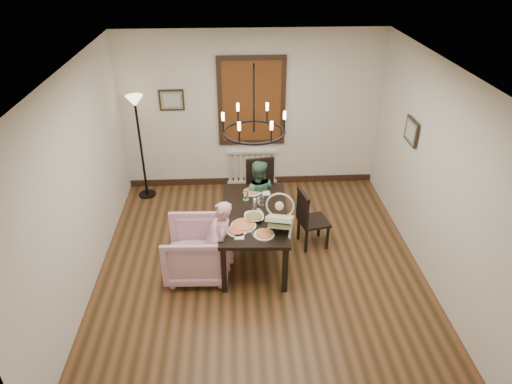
{
  "coord_description": "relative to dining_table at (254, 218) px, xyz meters",
  "views": [
    {
      "loc": [
        -0.34,
        -5.03,
        4.15
      ],
      "look_at": [
        -0.04,
        0.33,
        1.05
      ],
      "focal_mm": 32.0,
      "sensor_mm": 36.0,
      "label": 1
    }
  ],
  "objects": [
    {
      "name": "window_blinds",
      "position": [
        0.07,
        2.18,
        0.93
      ],
      "size": [
        1.0,
        0.03,
        1.4
      ],
      "primitive_type": "cube",
      "color": "#5D3612",
      "rests_on": "room_shell"
    },
    {
      "name": "elderly_woman",
      "position": [
        -0.44,
        -0.48,
        -0.17
      ],
      "size": [
        0.25,
        0.37,
        1.0
      ],
      "primitive_type": "imported",
      "rotation": [
        0.0,
        0.0,
        -1.6
      ],
      "color": "#D395A0",
      "rests_on": "room_shell"
    },
    {
      "name": "radiator",
      "position": [
        0.07,
        2.2,
        -0.32
      ],
      "size": [
        0.92,
        0.12,
        0.62
      ],
      "primitive_type": null,
      "color": "silver",
      "rests_on": "room_shell"
    },
    {
      "name": "dining_table",
      "position": [
        0.0,
        0.0,
        0.0
      ],
      "size": [
        0.98,
        1.65,
        0.75
      ],
      "rotation": [
        0.0,
        0.0,
        -0.05
      ],
      "color": "black",
      "rests_on": "room_shell"
    },
    {
      "name": "chair_far",
      "position": [
        0.19,
        0.94,
        -0.15
      ],
      "size": [
        0.52,
        0.52,
        1.04
      ],
      "primitive_type": null,
      "rotation": [
        0.0,
        0.0,
        0.16
      ],
      "color": "black",
      "rests_on": "room_shell"
    },
    {
      "name": "salad_bowl",
      "position": [
        -0.01,
        -0.18,
        0.12
      ],
      "size": [
        0.32,
        0.32,
        0.08
      ],
      "primitive_type": "imported",
      "color": "white",
      "rests_on": "dining_table"
    },
    {
      "name": "armchair",
      "position": [
        -0.8,
        -0.32,
        -0.28
      ],
      "size": [
        0.88,
        0.86,
        0.77
      ],
      "primitive_type": "imported",
      "rotation": [
        0.0,
        0.0,
        -1.61
      ],
      "color": "#E9B2CA",
      "rests_on": "room_shell"
    },
    {
      "name": "seated_man",
      "position": [
        0.09,
        0.71,
        -0.18
      ],
      "size": [
        0.51,
        0.41,
        0.99
      ],
      "primitive_type": "imported",
      "rotation": [
        0.0,
        0.0,
        3.06
      ],
      "color": "#416E52",
      "rests_on": "room_shell"
    },
    {
      "name": "baby_bouncer",
      "position": [
        0.32,
        -0.41,
        0.26
      ],
      "size": [
        0.5,
        0.61,
        0.35
      ],
      "primitive_type": null,
      "rotation": [
        0.0,
        0.0,
        -0.21
      ],
      "color": "#BACB8C",
      "rests_on": "dining_table"
    },
    {
      "name": "floor_lamp",
      "position": [
        -1.83,
        1.87,
        0.23
      ],
      "size": [
        0.3,
        0.3,
        1.8
      ],
      "primitive_type": null,
      "color": "black",
      "rests_on": "room_shell"
    },
    {
      "name": "picture_right",
      "position": [
        2.28,
        0.62,
        0.98
      ],
      "size": [
        0.03,
        0.42,
        0.36
      ],
      "primitive_type": "cube",
      "rotation": [
        0.0,
        0.0,
        1.57
      ],
      "color": "black",
      "rests_on": "room_shell"
    },
    {
      "name": "drinking_glass",
      "position": [
        0.0,
        -0.0,
        0.15
      ],
      "size": [
        0.06,
        0.06,
        0.13
      ],
      "primitive_type": "cylinder",
      "color": "silver",
      "rests_on": "dining_table"
    },
    {
      "name": "chair_right",
      "position": [
        0.89,
        0.25,
        -0.21
      ],
      "size": [
        0.48,
        0.48,
        0.92
      ],
      "primitive_type": null,
      "rotation": [
        0.0,
        0.0,
        1.78
      ],
      "color": "black",
      "rests_on": "room_shell"
    },
    {
      "name": "room_shell",
      "position": [
        0.07,
        0.09,
        0.73
      ],
      "size": [
        4.51,
        5.0,
        2.81
      ],
      "color": "brown",
      "rests_on": "ground"
    },
    {
      "name": "picture_back",
      "position": [
        -1.28,
        2.19,
        0.98
      ],
      "size": [
        0.42,
        0.03,
        0.36
      ],
      "primitive_type": "cube",
      "color": "black",
      "rests_on": "room_shell"
    },
    {
      "name": "chandelier",
      "position": [
        0.0,
        0.0,
        1.28
      ],
      "size": [
        0.8,
        0.8,
        0.04
      ],
      "primitive_type": "torus",
      "color": "black",
      "rests_on": "room_shell"
    },
    {
      "name": "pizza_platter",
      "position": [
        -0.16,
        -0.34,
        0.11
      ],
      "size": [
        0.34,
        0.34,
        0.04
      ],
      "primitive_type": "cylinder",
      "color": "tan",
      "rests_on": "dining_table"
    }
  ]
}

